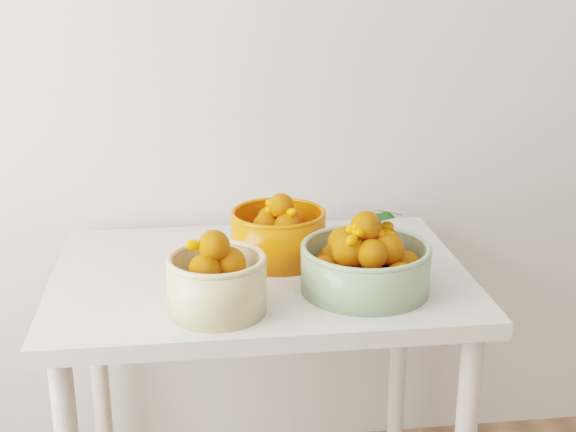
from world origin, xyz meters
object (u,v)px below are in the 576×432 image
Objects in this scene: bowl_cream at (217,281)px; table at (260,307)px; bowl_green at (366,263)px; bowl_orange at (278,234)px.

table is at bearing 62.53° from bowl_cream.
bowl_green is 1.42× the size of bowl_orange.
bowl_green reaches higher than table.
bowl_orange is at bearing 53.31° from table.
bowl_cream reaches higher than bowl_orange.
bowl_cream reaches higher than table.
table is at bearing 148.64° from bowl_green.
table is 0.29m from bowl_cream.
bowl_cream is at bearing -117.47° from table.
bowl_orange is at bearing 60.03° from bowl_cream.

